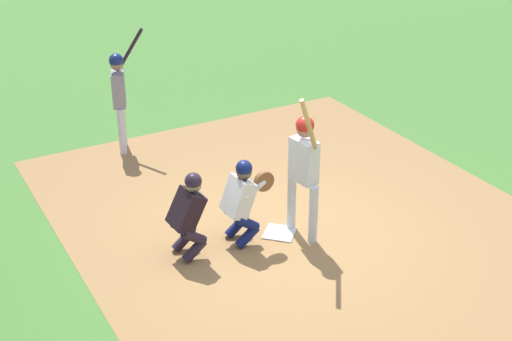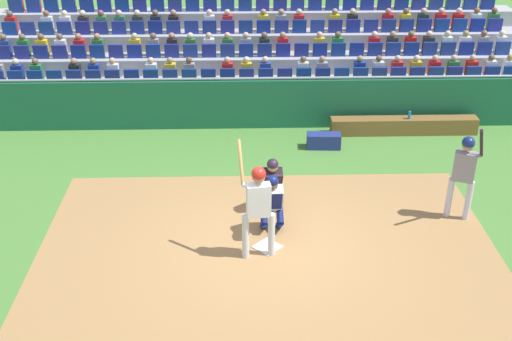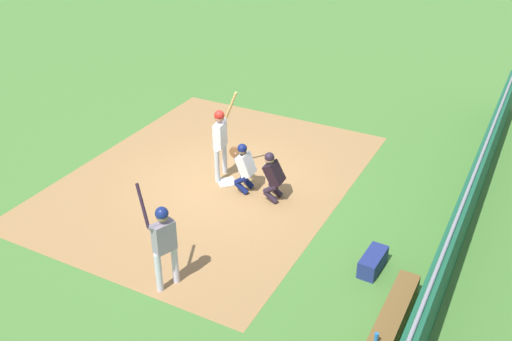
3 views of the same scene
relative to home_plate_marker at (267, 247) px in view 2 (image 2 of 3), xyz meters
The scene contains 12 objects.
ground_plane 0.02m from the home_plate_marker, ahead, with size 160.00×160.00×0.00m, color #4B8135.
infield_dirt_patch 0.50m from the home_plate_marker, 90.00° to the left, with size 8.80×6.81×0.01m, color #A77A49.
home_plate_marker is the anchor object (origin of this frame).
batter_at_plate 1.22m from the home_plate_marker, 53.57° to the left, with size 0.70×0.47×2.31m.
catcher_crouching 0.91m from the home_plate_marker, 100.00° to the right, with size 0.47×0.72×1.30m.
home_plate_umpire 1.54m from the home_plate_marker, 96.11° to the right, with size 0.48×0.50×1.27m.
dugout_wall 5.79m from the home_plate_marker, 90.00° to the right, with size 16.51×0.24×1.42m.
dugout_bench 6.48m from the home_plate_marker, 126.52° to the right, with size 3.89×0.40×0.44m, color brown.
water_bottle_on_bench 6.52m from the home_plate_marker, 127.52° to the right, with size 0.07×0.07×0.21m, color blue.
equipment_duffel_bag 4.68m from the home_plate_marker, 110.26° to the right, with size 0.85×0.36×0.38m, color navy.
on_deck_batter 4.25m from the home_plate_marker, 166.18° to the right, with size 0.54×0.73×2.23m.
bleacher_stand 9.89m from the home_plate_marker, 90.05° to the right, with size 17.16×3.60×2.68m.
Camera 2 is at (0.50, 10.07, 7.02)m, focal length 44.32 mm.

